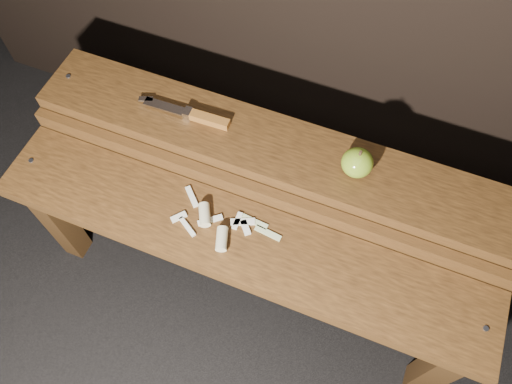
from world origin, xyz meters
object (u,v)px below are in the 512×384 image
at_px(bench_rear_tier, 272,165).
at_px(apple, 357,163).
at_px(knife, 198,116).
at_px(bench_front_tier, 237,253).

xyz_separation_m(bench_rear_tier, apple, (0.20, 0.00, 0.12)).
height_order(bench_rear_tier, knife, knife).
distance_m(bench_front_tier, bench_rear_tier, 0.23).
distance_m(apple, knife, 0.39).
height_order(bench_rear_tier, apple, apple).
relative_size(bench_front_tier, knife, 4.99).
bearing_deg(apple, bench_front_tier, -130.64).
bearing_deg(knife, apple, -0.18).
bearing_deg(bench_front_tier, apple, 49.36).
height_order(bench_front_tier, knife, knife).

